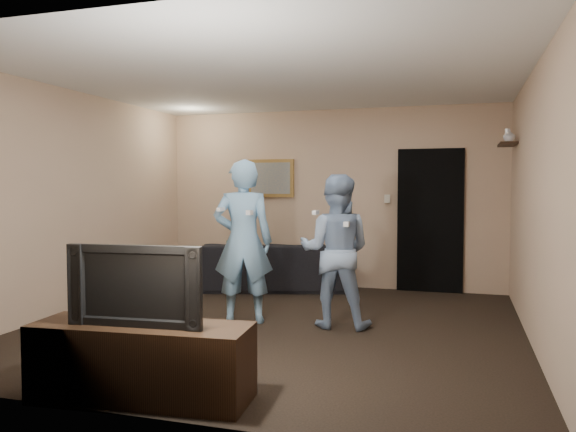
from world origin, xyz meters
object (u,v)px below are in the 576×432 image
(tv_console, at_px, (142,363))
(television, at_px, (140,284))
(wii_player_left, at_px, (243,241))
(sofa, at_px, (266,266))
(wii_player_right, at_px, (336,251))

(tv_console, relative_size, television, 1.58)
(television, xyz_separation_m, wii_player_left, (-0.14, 2.26, 0.08))
(wii_player_left, bearing_deg, tv_console, -86.43)
(sofa, height_order, wii_player_right, wii_player_right)
(sofa, bearing_deg, wii_player_right, 111.27)
(television, relative_size, wii_player_left, 0.55)
(sofa, bearing_deg, wii_player_left, 85.93)
(wii_player_left, distance_m, wii_player_right, 1.01)
(wii_player_right, bearing_deg, television, -109.81)
(sofa, xyz_separation_m, wii_player_right, (1.43, -1.84, 0.46))
(sofa, relative_size, wii_player_left, 1.31)
(sofa, height_order, tv_console, sofa)
(tv_console, bearing_deg, television, -4.82)
(television, distance_m, wii_player_left, 2.27)
(wii_player_right, bearing_deg, tv_console, -109.81)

